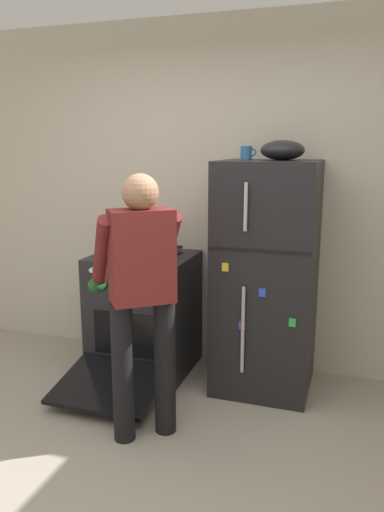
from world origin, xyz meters
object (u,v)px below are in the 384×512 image
object	(u,v)px
refrigerator	(266,277)
person_cook	(141,285)
stove_range	(144,314)
mixing_bowl	(283,150)
coffee_mug	(247,153)
pepper_mill	(119,238)
red_pot	(160,250)

from	to	relation	value
refrigerator	person_cook	xyz separation A→B (m)	(-0.58, -0.88, 0.13)
stove_range	person_cook	distance (m)	1.07
person_cook	refrigerator	bearing A→B (deg)	56.44
stove_range	mixing_bowl	size ratio (longest dim) A/B	4.11
coffee_mug	mixing_bowl	bearing A→B (deg)	-10.99
person_cook	pepper_mill	xyz separation A→B (m)	(-0.68, 1.08, 0.05)
stove_range	mixing_bowl	xyz separation A→B (m)	(1.04, 0.02, 1.26)
pepper_mill	stove_range	bearing A→B (deg)	-36.00
refrigerator	coffee_mug	xyz separation A→B (m)	(-0.18, 0.05, 0.87)
coffee_mug	mixing_bowl	distance (m)	0.26
stove_range	pepper_mill	distance (m)	0.66
refrigerator	red_pot	world-z (taller)	refrigerator
coffee_mug	pepper_mill	distance (m)	1.30
coffee_mug	mixing_bowl	xyz separation A→B (m)	(0.26, -0.05, 0.02)
refrigerator	pepper_mill	bearing A→B (deg)	170.97
person_cook	mixing_bowl	distance (m)	1.34
red_pot	pepper_mill	world-z (taller)	pepper_mill
red_pot	coffee_mug	size ratio (longest dim) A/B	3.13
person_cook	red_pot	distance (m)	0.86
pepper_mill	mixing_bowl	bearing A→B (deg)	-8.48
stove_range	person_cook	world-z (taller)	person_cook
coffee_mug	pepper_mill	xyz separation A→B (m)	(-1.08, 0.15, -0.70)
pepper_mill	mixing_bowl	world-z (taller)	mixing_bowl
person_cook	coffee_mug	distance (m)	1.26
person_cook	mixing_bowl	size ratio (longest dim) A/B	5.38
stove_range	pepper_mill	bearing A→B (deg)	144.00
coffee_mug	pepper_mill	size ratio (longest dim) A/B	0.78
person_cook	red_pot	world-z (taller)	person_cook
refrigerator	pepper_mill	world-z (taller)	refrigerator
red_pot	mixing_bowl	xyz separation A→B (m)	(0.88, 0.05, 0.74)
pepper_mill	mixing_bowl	size ratio (longest dim) A/B	0.48
refrigerator	pepper_mill	xyz separation A→B (m)	(-1.26, 0.20, 0.17)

